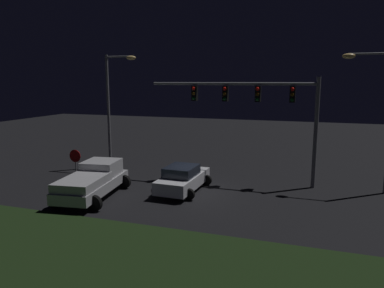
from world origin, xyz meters
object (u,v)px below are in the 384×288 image
street_lamp_right (381,104)px  stop_sign (75,161)px  car_sedan (183,179)px  street_lamp_left (114,98)px  pickup_truck (94,179)px  traffic_signal_gantry (258,102)px

street_lamp_right → stop_sign: 17.71m
car_sedan → street_lamp_left: street_lamp_left is taller
pickup_truck → street_lamp_right: bearing=-76.1°
street_lamp_left → street_lamp_right: 17.06m
traffic_signal_gantry → street_lamp_right: bearing=1.2°
pickup_truck → stop_sign: (-2.21, 1.46, 0.56)m
pickup_truck → street_lamp_left: (-2.40, 6.47, 4.08)m
car_sedan → traffic_signal_gantry: (3.75, 3.06, 4.29)m
street_lamp_right → pickup_truck: bearing=-158.7°
pickup_truck → stop_sign: size_ratio=2.52×
pickup_truck → car_sedan: size_ratio=1.26×
pickup_truck → street_lamp_right: size_ratio=0.71×
traffic_signal_gantry → street_lamp_right: street_lamp_right is taller
street_lamp_right → stop_sign: size_ratio=3.53×
car_sedan → traffic_signal_gantry: bearing=-48.7°
traffic_signal_gantry → stop_sign: (-10.21, -4.10, -3.47)m
car_sedan → stop_sign: size_ratio=2.00×
car_sedan → stop_sign: 6.60m
street_lamp_right → street_lamp_left: bearing=177.4°
pickup_truck → traffic_signal_gantry: bearing=-62.6°
street_lamp_left → stop_sign: (0.19, -5.00, -3.52)m
street_lamp_left → pickup_truck: bearing=-69.6°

